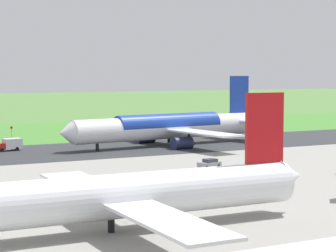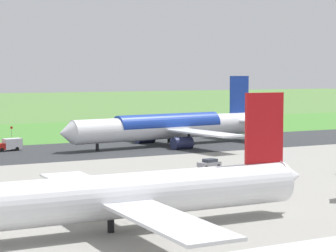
# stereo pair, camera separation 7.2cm
# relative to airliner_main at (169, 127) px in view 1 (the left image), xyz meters

# --- Properties ---
(ground_plane) EXTENTS (800.00, 800.00, 0.00)m
(ground_plane) POSITION_rel_airliner_main_xyz_m (8.76, 0.05, -4.35)
(ground_plane) COLOR #547F3D
(runway_asphalt) EXTENTS (600.00, 31.10, 0.06)m
(runway_asphalt) POSITION_rel_airliner_main_xyz_m (8.76, 0.05, -4.32)
(runway_asphalt) COLOR #2D3033
(runway_asphalt) RESTS_ON ground
(grass_verge_foreground) EXTENTS (600.00, 80.00, 0.04)m
(grass_verge_foreground) POSITION_rel_airliner_main_xyz_m (8.76, -39.24, -4.33)
(grass_verge_foreground) COLOR #478534
(grass_verge_foreground) RESTS_ON ground
(airliner_main) EXTENTS (54.12, 44.40, 15.88)m
(airliner_main) POSITION_rel_airliner_main_xyz_m (0.00, 0.00, 0.00)
(airliner_main) COLOR white
(airliner_main) RESTS_ON ground
(airliner_parked_far) EXTENTS (49.04, 40.02, 14.35)m
(airliner_parked_far) POSITION_rel_airliner_main_xyz_m (43.76, 70.70, -0.43)
(airliner_parked_far) COLOR white
(airliner_parked_far) RESTS_ON ground
(service_truck_baggage) EXTENTS (6.08, 3.14, 2.65)m
(service_truck_baggage) POSITION_rel_airliner_main_xyz_m (35.12, -6.32, -2.95)
(service_truck_baggage) COLOR #B21914
(service_truck_baggage) RESTS_ON ground
(service_car_followme) EXTENTS (4.44, 2.48, 1.62)m
(service_car_followme) POSITION_rel_airliner_main_xyz_m (10.47, 34.94, -3.51)
(service_car_followme) COLOR gray
(service_car_followme) RESTS_ON ground
(no_stopping_sign) EXTENTS (0.60, 0.10, 2.80)m
(no_stopping_sign) POSITION_rel_airliner_main_xyz_m (26.96, -35.96, -2.70)
(no_stopping_sign) COLOR slate
(no_stopping_sign) RESTS_ON ground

